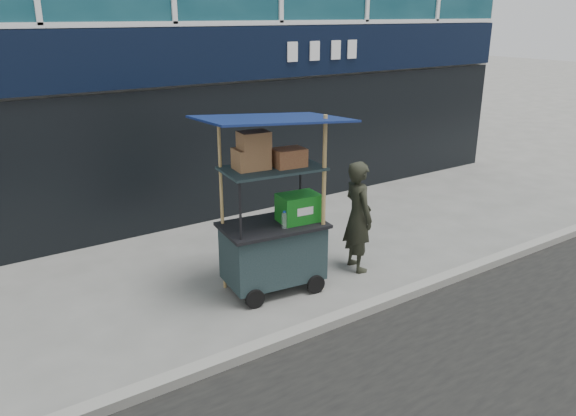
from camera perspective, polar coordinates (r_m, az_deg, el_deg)
ground at (r=7.05m, az=3.33°, el=-11.17°), size 80.00×80.00×0.00m
curb at (r=6.88m, az=4.37°, el=-11.42°), size 80.00×0.18×0.12m
vendor_cart at (r=7.41m, az=-1.41°, el=-2.24°), size 1.93×1.48×2.43m
vendor_man at (r=8.08m, az=7.13°, el=-0.84°), size 0.50×0.66×1.62m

